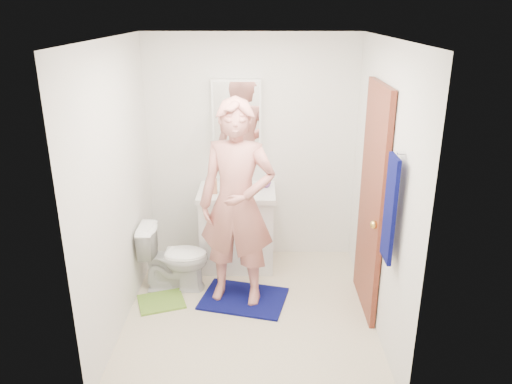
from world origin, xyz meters
TOP-DOWN VIEW (x-y plane):
  - floor at (0.00, 0.00)m, footprint 2.20×2.40m
  - ceiling at (0.00, 0.00)m, footprint 2.20×2.40m
  - wall_back at (0.00, 1.21)m, footprint 2.20×0.02m
  - wall_front at (0.00, -1.21)m, footprint 2.20×0.02m
  - wall_left at (-1.11, 0.00)m, footprint 0.02×2.40m
  - wall_right at (1.11, 0.00)m, footprint 0.02×2.40m
  - vanity_cabinet at (-0.15, 0.91)m, footprint 0.75×0.55m
  - countertop at (-0.15, 0.91)m, footprint 0.79×0.59m
  - sink_basin at (-0.15, 0.91)m, footprint 0.40×0.40m
  - faucet at (-0.15, 1.09)m, footprint 0.03×0.03m
  - medicine_cabinet at (-0.15, 1.14)m, footprint 0.50×0.12m
  - mirror_panel at (-0.15, 1.08)m, footprint 0.46×0.01m
  - door at (1.07, 0.15)m, footprint 0.05×0.80m
  - door_knob at (1.03, -0.17)m, footprint 0.07×0.07m
  - towel at (1.03, -0.57)m, footprint 0.03×0.24m
  - towel_hook at (1.07, -0.57)m, footprint 0.06×0.02m
  - toilet at (-0.74, 0.42)m, footprint 0.65×0.37m
  - bath_mat at (-0.06, 0.20)m, footprint 0.88×0.72m
  - green_rug at (-0.84, 0.14)m, footprint 0.51×0.47m
  - soap_dispenser at (-0.39, 0.84)m, footprint 0.10×0.11m
  - toothbrush_cup at (0.15, 1.02)m, footprint 0.14×0.14m
  - man at (-0.11, 0.22)m, footprint 0.77×0.58m

SIDE VIEW (x-z plane):
  - floor at x=0.00m, z-range -0.02..0.00m
  - green_rug at x=-0.84m, z-range 0.00..0.02m
  - bath_mat at x=-0.06m, z-range 0.00..0.02m
  - toilet at x=-0.74m, z-range 0.00..0.67m
  - vanity_cabinet at x=-0.15m, z-range 0.00..0.80m
  - countertop at x=-0.15m, z-range 0.80..0.85m
  - sink_basin at x=-0.15m, z-range 0.83..0.86m
  - toothbrush_cup at x=0.15m, z-range 0.85..0.94m
  - faucet at x=-0.15m, z-range 0.85..0.97m
  - door_knob at x=1.03m, z-range 0.91..0.98m
  - soap_dispenser at x=-0.39m, z-range 0.85..1.06m
  - man at x=-0.11m, z-range 0.02..1.92m
  - door at x=1.07m, z-range 0.00..2.05m
  - wall_back at x=0.00m, z-range 0.00..2.40m
  - wall_front at x=0.00m, z-range 0.00..2.40m
  - wall_left at x=-1.11m, z-range 0.00..2.40m
  - wall_right at x=1.11m, z-range 0.00..2.40m
  - towel at x=1.03m, z-range 0.85..1.65m
  - medicine_cabinet at x=-0.15m, z-range 1.25..1.95m
  - mirror_panel at x=-0.15m, z-range 1.27..1.93m
  - towel_hook at x=1.07m, z-range 1.66..1.68m
  - ceiling at x=0.00m, z-range 2.40..2.42m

